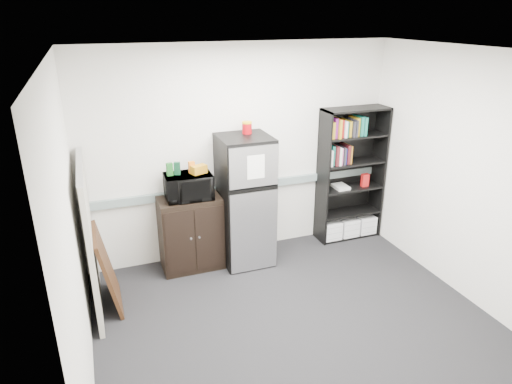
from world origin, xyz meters
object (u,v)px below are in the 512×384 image
(bookshelf, at_px, (351,176))
(refrigerator, at_px, (245,201))
(cubicle_partition, at_px, (90,237))
(cabinet, at_px, (191,233))
(microwave, at_px, (188,186))

(bookshelf, height_order, refrigerator, bookshelf)
(cubicle_partition, bearing_deg, bookshelf, 8.06)
(bookshelf, relative_size, cubicle_partition, 1.14)
(bookshelf, xyz_separation_m, refrigerator, (-1.58, -0.14, -0.09))
(cabinet, bearing_deg, microwave, -90.00)
(bookshelf, bearing_deg, refrigerator, -174.79)
(bookshelf, bearing_deg, cubicle_partition, -171.94)
(cubicle_partition, xyz_separation_m, cabinet, (1.15, 0.42, -0.35))
(bookshelf, xyz_separation_m, cabinet, (-2.28, -0.06, -0.45))
(cubicle_partition, bearing_deg, cabinet, 20.05)
(cubicle_partition, height_order, cabinet, cubicle_partition)
(bookshelf, height_order, microwave, bookshelf)
(microwave, bearing_deg, refrigerator, -4.15)
(cabinet, bearing_deg, cubicle_partition, -159.95)
(cubicle_partition, relative_size, refrigerator, 0.98)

